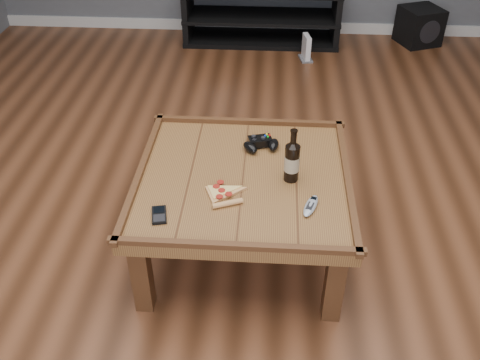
# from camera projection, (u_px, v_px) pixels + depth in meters

# --- Properties ---
(ground) EXTENTS (6.00, 6.00, 0.00)m
(ground) POSITION_uv_depth(u_px,v_px,m) (243.00, 246.00, 2.78)
(ground) COLOR #402312
(ground) RESTS_ON ground
(baseboard) EXTENTS (5.00, 0.02, 0.10)m
(baseboard) POSITION_uv_depth(u_px,v_px,m) (262.00, 26.00, 5.14)
(baseboard) COLOR silver
(baseboard) RESTS_ON ground
(coffee_table) EXTENTS (1.03, 1.03, 0.48)m
(coffee_table) POSITION_uv_depth(u_px,v_px,m) (243.00, 186.00, 2.54)
(coffee_table) COLOR brown
(coffee_table) RESTS_ON ground
(media_console) EXTENTS (1.40, 0.45, 0.50)m
(media_console) POSITION_uv_depth(u_px,v_px,m) (262.00, 15.00, 4.83)
(media_console) COLOR black
(media_console) RESTS_ON ground
(beer_bottle) EXTENTS (0.07, 0.07, 0.27)m
(beer_bottle) POSITION_uv_depth(u_px,v_px,m) (292.00, 160.00, 2.43)
(beer_bottle) COLOR black
(beer_bottle) RESTS_ON coffee_table
(game_controller) EXTENTS (0.20, 0.16, 0.05)m
(game_controller) POSITION_uv_depth(u_px,v_px,m) (261.00, 144.00, 2.69)
(game_controller) COLOR black
(game_controller) RESTS_ON coffee_table
(pizza_slice) EXTENTS (0.23, 0.28, 0.03)m
(pizza_slice) POSITION_uv_depth(u_px,v_px,m) (223.00, 194.00, 2.39)
(pizza_slice) COLOR tan
(pizza_slice) RESTS_ON coffee_table
(smartphone) EXTENTS (0.08, 0.12, 0.02)m
(smartphone) POSITION_uv_depth(u_px,v_px,m) (159.00, 215.00, 2.27)
(smartphone) COLOR black
(smartphone) RESTS_ON coffee_table
(remote_control) EXTENTS (0.10, 0.16, 0.02)m
(remote_control) POSITION_uv_depth(u_px,v_px,m) (311.00, 206.00, 2.32)
(remote_control) COLOR #959BA2
(remote_control) RESTS_ON coffee_table
(subwoofer) EXTENTS (0.42, 0.42, 0.32)m
(subwoofer) POSITION_uv_depth(u_px,v_px,m) (419.00, 26.00, 4.84)
(subwoofer) COLOR black
(subwoofer) RESTS_ON ground
(game_console) EXTENTS (0.13, 0.19, 0.22)m
(game_console) POSITION_uv_depth(u_px,v_px,m) (306.00, 49.00, 4.59)
(game_console) COLOR slate
(game_console) RESTS_ON ground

